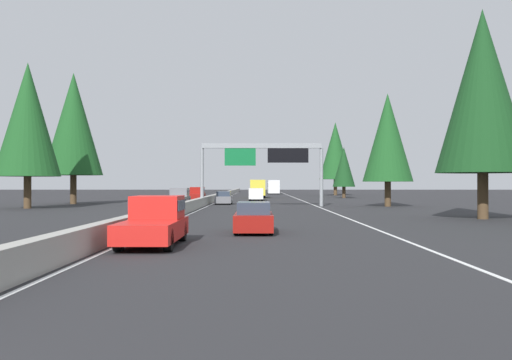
% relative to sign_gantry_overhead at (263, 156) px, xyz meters
% --- Properties ---
extents(ground_plane, '(320.00, 320.00, 0.00)m').
position_rel_sign_gantry_overhead_xyz_m(ground_plane, '(5.56, 6.03, -5.17)').
color(ground_plane, '#262628').
extents(median_barrier, '(180.00, 0.56, 0.90)m').
position_rel_sign_gantry_overhead_xyz_m(median_barrier, '(25.56, 6.33, -4.72)').
color(median_barrier, '#9E9B93').
rests_on(median_barrier, ground).
extents(shoulder_stripe_right, '(160.00, 0.16, 0.01)m').
position_rel_sign_gantry_overhead_xyz_m(shoulder_stripe_right, '(15.56, -5.49, -5.16)').
color(shoulder_stripe_right, silver).
rests_on(shoulder_stripe_right, ground).
extents(shoulder_stripe_median, '(160.00, 0.16, 0.01)m').
position_rel_sign_gantry_overhead_xyz_m(shoulder_stripe_median, '(15.56, 5.78, -5.16)').
color(shoulder_stripe_median, silver).
rests_on(shoulder_stripe_median, ground).
extents(sign_gantry_overhead, '(0.50, 12.68, 6.50)m').
position_rel_sign_gantry_overhead_xyz_m(sign_gantry_overhead, '(0.00, 0.00, 0.00)').
color(sign_gantry_overhead, gray).
rests_on(sign_gantry_overhead, ground).
extents(pickup_near_right, '(5.60, 2.00, 1.86)m').
position_rel_sign_gantry_overhead_xyz_m(pickup_near_right, '(-37.83, 4.48, -4.26)').
color(pickup_near_right, red).
rests_on(pickup_near_right, ground).
extents(sedan_mid_right, '(4.40, 1.80, 1.47)m').
position_rel_sign_gantry_overhead_xyz_m(sedan_mid_right, '(-32.35, 0.74, -4.49)').
color(sedan_mid_right, maroon).
rests_on(sedan_mid_right, ground).
extents(minivan_far_right, '(5.00, 1.95, 1.69)m').
position_rel_sign_gantry_overhead_xyz_m(minivan_far_right, '(20.41, 0.84, -4.22)').
color(minivan_far_right, white).
rests_on(minivan_far_right, ground).
extents(bus_distant_b, '(11.50, 2.55, 3.10)m').
position_rel_sign_gantry_overhead_xyz_m(bus_distant_b, '(72.14, -2.88, -3.45)').
color(bus_distant_b, white).
rests_on(bus_distant_b, ground).
extents(box_truck_mid_center, '(8.50, 2.40, 2.95)m').
position_rel_sign_gantry_overhead_xyz_m(box_truck_mid_center, '(35.84, 0.61, -3.56)').
color(box_truck_mid_center, gold).
rests_on(box_truck_mid_center, ground).
extents(sedan_far_center, '(4.40, 1.80, 1.47)m').
position_rel_sign_gantry_overhead_xyz_m(sedan_far_center, '(6.13, 4.44, -4.49)').
color(sedan_far_center, slate).
rests_on(sedan_far_center, ground).
extents(oncoming_near, '(5.60, 2.00, 1.86)m').
position_rel_sign_gantry_overhead_xyz_m(oncoming_near, '(2.14, 9.02, -4.26)').
color(oncoming_near, slate).
rests_on(oncoming_near, ground).
extents(oncoming_far, '(5.60, 2.00, 1.86)m').
position_rel_sign_gantry_overhead_xyz_m(oncoming_far, '(19.71, 8.95, -4.26)').
color(oncoming_far, maroon).
rests_on(oncoming_far, ground).
extents(conifer_right_near, '(6.11, 6.11, 13.89)m').
position_rel_sign_gantry_overhead_xyz_m(conifer_right_near, '(-21.63, -14.29, 3.28)').
color(conifer_right_near, '#4C3823').
rests_on(conifer_right_near, ground).
extents(conifer_right_mid, '(5.10, 5.10, 11.58)m').
position_rel_sign_gantry_overhead_xyz_m(conifer_right_mid, '(-0.50, -12.70, 1.87)').
color(conifer_right_mid, '#4C3823').
rests_on(conifer_right_mid, ground).
extents(conifer_right_far, '(3.67, 3.67, 8.34)m').
position_rel_sign_gantry_overhead_xyz_m(conifer_right_far, '(35.18, -13.46, -0.11)').
color(conifer_right_far, '#4C3823').
rests_on(conifer_right_far, ground).
extents(conifer_right_distant, '(6.45, 6.45, 14.65)m').
position_rel_sign_gantry_overhead_xyz_m(conifer_right_distant, '(56.86, -14.93, 3.74)').
color(conifer_right_distant, '#4C3823').
rests_on(conifer_right_distant, ground).
extents(conifer_left_near, '(6.06, 6.06, 13.77)m').
position_rel_sign_gantry_overhead_xyz_m(conifer_left_near, '(-5.38, 22.23, 3.20)').
color(conifer_left_near, '#4C3823').
rests_on(conifer_left_near, ground).
extents(conifer_left_mid, '(6.64, 6.64, 15.09)m').
position_rel_sign_gantry_overhead_xyz_m(conifer_left_mid, '(6.69, 21.75, 4.01)').
color(conifer_left_mid, '#4C3823').
rests_on(conifer_left_mid, ground).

